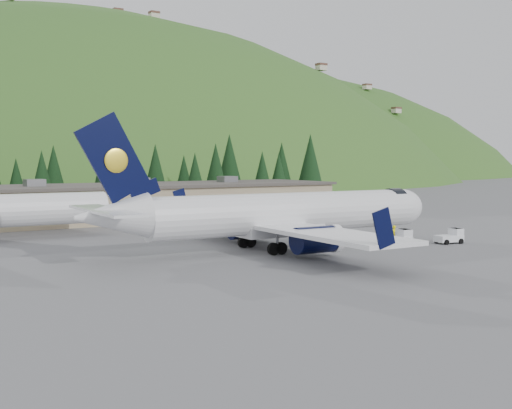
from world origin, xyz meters
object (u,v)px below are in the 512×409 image
object	(u,v)px
airliner	(279,215)
ramp_worker	(394,234)
baggage_tug_b	(451,237)
baggage_tug_a	(398,239)
terminal_building	(107,202)

from	to	relation	value
airliner	ramp_worker	size ratio (longest dim) A/B	20.09
baggage_tug_b	ramp_worker	xyz separation A→B (m)	(-5.19, 3.06, 0.26)
baggage_tug_a	baggage_tug_b	distance (m)	6.31
airliner	ramp_worker	distance (m)	13.09
baggage_tug_a	ramp_worker	world-z (taller)	ramp_worker
airliner	terminal_building	world-z (taller)	airliner
terminal_building	ramp_worker	xyz separation A→B (m)	(16.47, -40.67, -1.67)
ramp_worker	baggage_tug_b	bearing A→B (deg)	132.12
terminal_building	ramp_worker	world-z (taller)	terminal_building
airliner	terminal_building	distance (m)	38.16
baggage_tug_a	baggage_tug_b	xyz separation A→B (m)	(6.13, -1.50, -0.06)
airliner	terminal_building	xyz separation A→B (m)	(-3.89, 37.96, -0.76)
baggage_tug_a	terminal_building	bearing A→B (deg)	124.40
airliner	terminal_building	bearing A→B (deg)	98.03
airliner	baggage_tug_b	size ratio (longest dim) A/B	12.48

